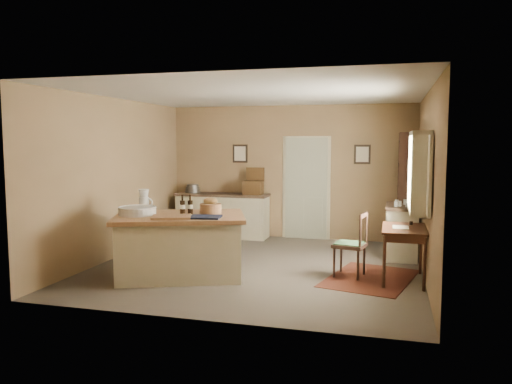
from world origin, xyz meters
TOP-DOWN VIEW (x-y plane):
  - ground at (0.00, 0.00)m, footprint 5.00×5.00m
  - wall_back at (0.00, 2.50)m, footprint 5.00×0.10m
  - wall_front at (0.00, -2.50)m, footprint 5.00×0.10m
  - wall_left at (-2.50, 0.00)m, footprint 0.10×5.00m
  - wall_right at (2.50, 0.00)m, footprint 0.10×5.00m
  - ceiling at (0.00, 0.00)m, footprint 5.00×5.00m
  - door at (0.35, 2.47)m, footprint 0.97×0.06m
  - framed_prints at (0.20, 2.48)m, footprint 2.82×0.02m
  - window at (2.42, -0.20)m, footprint 0.25×1.99m
  - work_island at (-0.95, -0.89)m, footprint 2.15×1.78m
  - sideboard at (-1.34, 2.20)m, footprint 1.92×0.55m
  - rug at (1.75, -0.28)m, footprint 1.45×1.82m
  - writing_desk at (2.20, -0.27)m, footprint 0.60×0.98m
  - desk_chair at (1.44, -0.24)m, footprint 0.51×0.51m
  - right_cabinet at (2.20, 1.22)m, footprint 0.53×0.95m
  - shelving_unit at (2.36, 2.00)m, footprint 0.36×0.96m

SIDE VIEW (x-z plane):
  - ground at x=0.00m, z-range 0.00..0.00m
  - rug at x=1.75m, z-range 0.00..0.01m
  - right_cabinet at x=2.20m, z-range -0.04..0.95m
  - desk_chair at x=1.44m, z-range 0.00..0.93m
  - sideboard at x=-1.34m, z-range -0.11..1.07m
  - work_island at x=-0.95m, z-range -0.12..1.08m
  - writing_desk at x=2.20m, z-range 0.27..1.08m
  - door at x=0.35m, z-range 0.00..2.11m
  - shelving_unit at x=2.36m, z-range 0.00..2.13m
  - wall_back at x=0.00m, z-range 0.00..2.70m
  - wall_front at x=0.00m, z-range 0.00..2.70m
  - wall_left at x=-2.50m, z-range 0.00..2.70m
  - wall_right at x=2.50m, z-range 0.00..2.70m
  - window at x=2.42m, z-range 0.99..2.11m
  - framed_prints at x=0.20m, z-range 1.53..1.91m
  - ceiling at x=0.00m, z-range 2.70..2.70m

